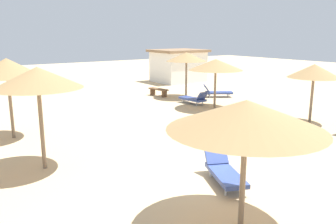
{
  "coord_description": "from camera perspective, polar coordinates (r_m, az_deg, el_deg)",
  "views": [
    {
      "loc": [
        -7.0,
        -6.89,
        3.94
      ],
      "look_at": [
        0.0,
        3.0,
        1.2
      ],
      "focal_mm": 37.14,
      "sensor_mm": 36.0,
      "label": 1
    }
  ],
  "objects": [
    {
      "name": "ground_plane",
      "position": [
        10.58,
        9.55,
        -9.31
      ],
      "size": [
        80.0,
        80.0,
        0.0
      ],
      "primitive_type": "plane",
      "color": "#D1B284"
    },
    {
      "name": "parasol_0",
      "position": [
        21.76,
        3.04,
        9.01
      ],
      "size": [
        2.53,
        2.53,
        2.81
      ],
      "color": "#75604C",
      "rests_on": "ground"
    },
    {
      "name": "parasol_2",
      "position": [
        6.97,
        12.69,
        -0.53
      ],
      "size": [
        3.17,
        3.17,
        2.69
      ],
      "color": "#75604C",
      "rests_on": "ground"
    },
    {
      "name": "parasol_4",
      "position": [
        18.65,
        7.84,
        7.7
      ],
      "size": [
        2.87,
        2.87,
        2.64
      ],
      "color": "#75604C",
      "rests_on": "ground"
    },
    {
      "name": "parasol_5",
      "position": [
        16.62,
        22.86,
        6.19
      ],
      "size": [
        2.28,
        2.28,
        2.64
      ],
      "color": "#75604C",
      "rests_on": "ground"
    },
    {
      "name": "parasol_6",
      "position": [
        14.27,
        -24.94,
        6.6
      ],
      "size": [
        2.46,
        2.46,
        3.06
      ],
      "color": "#75604C",
      "rests_on": "ground"
    },
    {
      "name": "parasol_7",
      "position": [
        10.53,
        -20.63,
        5.25
      ],
      "size": [
        2.54,
        2.54,
        3.03
      ],
      "color": "#75604C",
      "rests_on": "ground"
    },
    {
      "name": "lounger_0",
      "position": [
        22.25,
        8.01,
        3.28
      ],
      "size": [
        1.89,
        1.56,
        0.81
      ],
      "color": "#33478C",
      "rests_on": "ground"
    },
    {
      "name": "lounger_2",
      "position": [
        9.6,
        9.18,
        -9.56
      ],
      "size": [
        1.34,
        1.96,
        0.78
      ],
      "color": "#33478C",
      "rests_on": "ground"
    },
    {
      "name": "lounger_4",
      "position": [
        19.85,
        4.29,
        2.22
      ],
      "size": [
        0.77,
        1.89,
        0.81
      ],
      "color": "#33478C",
      "rests_on": "ground"
    },
    {
      "name": "bench_1",
      "position": [
        22.38,
        -1.59,
        3.51
      ],
      "size": [
        0.63,
        1.54,
        0.49
      ],
      "color": "brown",
      "rests_on": "ground"
    },
    {
      "name": "beach_cabana",
      "position": [
        29.17,
        1.68,
        7.65
      ],
      "size": [
        4.12,
        3.54,
        2.66
      ],
      "color": "white",
      "rests_on": "ground"
    }
  ]
}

